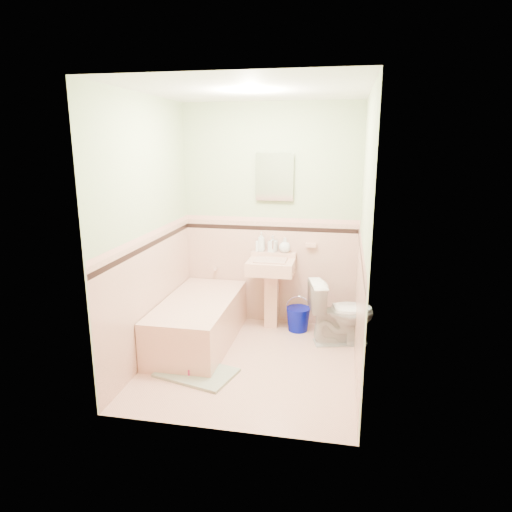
% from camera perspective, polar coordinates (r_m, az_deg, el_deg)
% --- Properties ---
extents(floor, '(2.20, 2.20, 0.00)m').
position_cam_1_polar(floor, '(4.56, -0.62, -13.04)').
color(floor, '#E6AF97').
rests_on(floor, ground).
extents(ceiling, '(2.20, 2.20, 0.00)m').
position_cam_1_polar(ceiling, '(4.09, -0.71, 19.97)').
color(ceiling, white).
rests_on(ceiling, ground).
extents(wall_back, '(2.50, 0.00, 2.50)m').
position_cam_1_polar(wall_back, '(5.21, 1.79, 4.89)').
color(wall_back, beige).
rests_on(wall_back, ground).
extents(wall_front, '(2.50, 0.00, 2.50)m').
position_cam_1_polar(wall_front, '(3.11, -4.76, -1.45)').
color(wall_front, beige).
rests_on(wall_front, ground).
extents(wall_left, '(0.00, 2.50, 2.50)m').
position_cam_1_polar(wall_left, '(4.46, -13.37, 2.95)').
color(wall_left, beige).
rests_on(wall_left, ground).
extents(wall_right, '(0.00, 2.50, 2.50)m').
position_cam_1_polar(wall_right, '(4.07, 13.27, 1.93)').
color(wall_right, beige).
rests_on(wall_right, ground).
extents(wainscot_back, '(2.00, 0.00, 2.00)m').
position_cam_1_polar(wainscot_back, '(5.34, 1.72, -2.03)').
color(wainscot_back, beige).
rests_on(wainscot_back, ground).
extents(wainscot_front, '(2.00, 0.00, 2.00)m').
position_cam_1_polar(wainscot_front, '(3.35, -4.48, -12.17)').
color(wainscot_front, beige).
rests_on(wainscot_front, ground).
extents(wainscot_left, '(0.00, 2.20, 2.20)m').
position_cam_1_polar(wainscot_left, '(4.62, -12.78, -4.99)').
color(wainscot_left, beige).
rests_on(wainscot_left, ground).
extents(wainscot_right, '(0.00, 2.20, 2.20)m').
position_cam_1_polar(wainscot_right, '(4.25, 12.62, -6.67)').
color(wainscot_right, beige).
rests_on(wainscot_right, ground).
extents(accent_back, '(2.00, 0.00, 2.00)m').
position_cam_1_polar(accent_back, '(5.22, 1.75, 3.45)').
color(accent_back, black).
rests_on(accent_back, ground).
extents(accent_front, '(2.00, 0.00, 2.00)m').
position_cam_1_polar(accent_front, '(3.16, -4.63, -3.63)').
color(accent_front, black).
rests_on(accent_front, ground).
extents(accent_left, '(0.00, 2.20, 2.20)m').
position_cam_1_polar(accent_left, '(4.47, -13.07, 1.31)').
color(accent_left, black).
rests_on(accent_left, ground).
extents(accent_right, '(0.00, 2.20, 2.20)m').
position_cam_1_polar(accent_right, '(4.10, 12.92, 0.16)').
color(accent_right, black).
rests_on(accent_right, ground).
extents(cap_back, '(2.00, 0.00, 2.00)m').
position_cam_1_polar(cap_back, '(5.20, 1.76, 4.54)').
color(cap_back, '#E6A693').
rests_on(cap_back, ground).
extents(cap_front, '(2.00, 0.00, 2.00)m').
position_cam_1_polar(cap_front, '(3.13, -4.66, -1.89)').
color(cap_front, '#E6A693').
rests_on(cap_front, ground).
extents(cap_left, '(0.00, 2.20, 2.20)m').
position_cam_1_polar(cap_left, '(4.45, -13.14, 2.57)').
color(cap_left, '#E6A693').
rests_on(cap_left, ground).
extents(cap_right, '(0.00, 2.20, 2.20)m').
position_cam_1_polar(cap_right, '(4.07, 13.00, 1.53)').
color(cap_right, '#E6A693').
rests_on(cap_right, ground).
extents(bathtub, '(0.70, 1.50, 0.45)m').
position_cam_1_polar(bathtub, '(4.91, -7.13, -8.24)').
color(bathtub, '#E1A88F').
rests_on(bathtub, floor).
extents(tub_faucet, '(0.04, 0.12, 0.04)m').
position_cam_1_polar(tub_faucet, '(5.43, -4.92, -1.47)').
color(tub_faucet, silver).
rests_on(tub_faucet, wall_back).
extents(sink, '(0.51, 0.48, 0.80)m').
position_cam_1_polar(sink, '(5.18, 1.84, -4.85)').
color(sink, '#E1A88F').
rests_on(sink, floor).
extents(sink_faucet, '(0.02, 0.02, 0.10)m').
position_cam_1_polar(sink_faucet, '(5.16, 2.14, 1.41)').
color(sink_faucet, silver).
rests_on(sink_faucet, sink).
extents(medicine_cabinet, '(0.37, 0.04, 0.46)m').
position_cam_1_polar(medicine_cabinet, '(5.12, 2.34, 9.80)').
color(medicine_cabinet, white).
rests_on(medicine_cabinet, wall_back).
extents(soap_dish, '(0.12, 0.07, 0.04)m').
position_cam_1_polar(soap_dish, '(5.18, 6.84, 1.35)').
color(soap_dish, '#E1A88F').
rests_on(soap_dish, wall_back).
extents(soap_bottle_left, '(0.10, 0.10, 0.22)m').
position_cam_1_polar(soap_bottle_left, '(5.22, 0.66, 1.77)').
color(soap_bottle_left, '#B2B2B2').
rests_on(soap_bottle_left, sink).
extents(soap_bottle_mid, '(0.11, 0.11, 0.19)m').
position_cam_1_polar(soap_bottle_mid, '(5.20, 2.10, 1.53)').
color(soap_bottle_mid, '#B2B2B2').
rests_on(soap_bottle_mid, sink).
extents(soap_bottle_right, '(0.17, 0.17, 0.17)m').
position_cam_1_polar(soap_bottle_right, '(5.19, 3.61, 1.36)').
color(soap_bottle_right, '#B2B2B2').
rests_on(soap_bottle_right, sink).
extents(tube, '(0.04, 0.04, 0.12)m').
position_cam_1_polar(tube, '(5.24, 0.14, 1.25)').
color(tube, white).
rests_on(tube, sink).
extents(toilet, '(0.74, 0.54, 0.68)m').
position_cam_1_polar(toilet, '(4.92, 10.56, -6.89)').
color(toilet, white).
rests_on(toilet, floor).
extents(bucket, '(0.35, 0.35, 0.27)m').
position_cam_1_polar(bucket, '(5.24, 5.25, -7.82)').
color(bucket, '#010892').
rests_on(bucket, floor).
extents(bath_mat, '(0.77, 0.61, 0.03)m').
position_cam_1_polar(bath_mat, '(4.38, -7.40, -14.20)').
color(bath_mat, gray).
rests_on(bath_mat, floor).
extents(shoe, '(0.15, 0.10, 0.06)m').
position_cam_1_polar(shoe, '(4.35, -8.85, -13.82)').
color(shoe, '#BF1E59').
rests_on(shoe, bath_mat).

